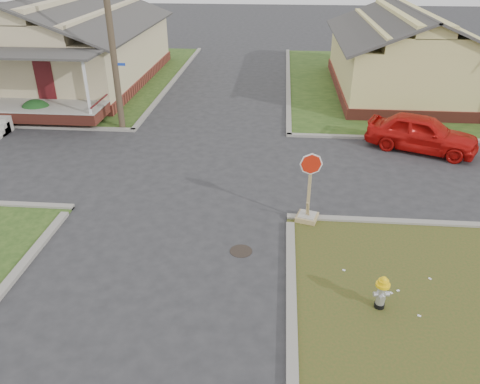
# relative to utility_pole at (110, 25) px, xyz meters

# --- Properties ---
(ground) EXTENTS (120.00, 120.00, 0.00)m
(ground) POSITION_rel_utility_pole_xyz_m (4.20, -8.90, -4.66)
(ground) COLOR #29292C
(ground) RESTS_ON ground
(verge_far_left) EXTENTS (19.00, 19.00, 0.05)m
(verge_far_left) POSITION_rel_utility_pole_xyz_m (-8.80, 9.10, -4.64)
(verge_far_left) COLOR #284418
(verge_far_left) RESTS_ON ground
(curbs) EXTENTS (80.00, 40.00, 0.12)m
(curbs) POSITION_rel_utility_pole_xyz_m (4.20, -3.90, -4.66)
(curbs) COLOR gray
(curbs) RESTS_ON ground
(manhole) EXTENTS (0.64, 0.64, 0.01)m
(manhole) POSITION_rel_utility_pole_xyz_m (6.40, -9.40, -4.66)
(manhole) COLOR black
(manhole) RESTS_ON ground
(corner_house) EXTENTS (10.10, 15.50, 5.30)m
(corner_house) POSITION_rel_utility_pole_xyz_m (-5.80, 7.78, -2.38)
(corner_house) COLOR brown
(corner_house) RESTS_ON ground
(side_house_yellow) EXTENTS (7.60, 11.60, 4.70)m
(side_house_yellow) POSITION_rel_utility_pole_xyz_m (14.20, 7.60, -2.47)
(side_house_yellow) COLOR brown
(side_house_yellow) RESTS_ON ground
(utility_pole) EXTENTS (1.80, 0.28, 9.00)m
(utility_pole) POSITION_rel_utility_pole_xyz_m (0.00, 0.00, 0.00)
(utility_pole) COLOR #443527
(utility_pole) RESTS_ON ground
(fire_hydrant) EXTENTS (0.33, 0.33, 0.89)m
(fire_hydrant) POSITION_rel_utility_pole_xyz_m (9.89, -11.45, -4.12)
(fire_hydrant) COLOR black
(fire_hydrant) RESTS_ON ground
(stop_sign) EXTENTS (0.64, 0.63, 2.27)m
(stop_sign) POSITION_rel_utility_pole_xyz_m (8.32, -7.58, -4.12)
(stop_sign) COLOR #9E8956
(stop_sign) RESTS_ON ground
(red_sedan) EXTENTS (4.79, 3.40, 1.51)m
(red_sedan) POSITION_rel_utility_pole_xyz_m (13.26, -1.41, -3.91)
(red_sedan) COLOR red
(red_sedan) RESTS_ON ground
(hedge_right) EXTENTS (1.45, 1.19, 1.11)m
(hedge_right) POSITION_rel_utility_pole_xyz_m (-4.29, 0.41, -4.06)
(hedge_right) COLOR #173E16
(hedge_right) RESTS_ON verge_far_left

